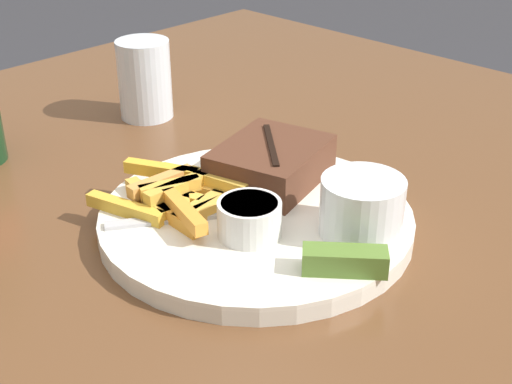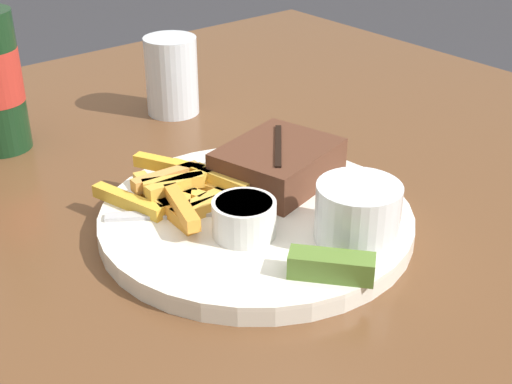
% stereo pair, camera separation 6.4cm
% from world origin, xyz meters
% --- Properties ---
extents(dining_table, '(1.15, 1.17, 0.78)m').
position_xyz_m(dining_table, '(0.00, 0.00, 0.69)').
color(dining_table, brown).
rests_on(dining_table, ground_plane).
extents(dinner_plate, '(0.29, 0.29, 0.02)m').
position_xyz_m(dinner_plate, '(0.00, 0.00, 0.78)').
color(dinner_plate, silver).
rests_on(dinner_plate, dining_table).
extents(steak_portion, '(0.13, 0.11, 0.04)m').
position_xyz_m(steak_portion, '(0.05, 0.03, 0.81)').
color(steak_portion, '#512D1E').
rests_on(steak_portion, dinner_plate).
extents(fries_pile, '(0.12, 0.15, 0.02)m').
position_xyz_m(fries_pile, '(-0.04, 0.06, 0.80)').
color(fries_pile, gold).
rests_on(fries_pile, dinner_plate).
extents(coleslaw_cup, '(0.07, 0.07, 0.05)m').
position_xyz_m(coleslaw_cup, '(0.04, -0.09, 0.82)').
color(coleslaw_cup, white).
rests_on(coleslaw_cup, dinner_plate).
extents(dipping_sauce_cup, '(0.06, 0.06, 0.03)m').
position_xyz_m(dipping_sauce_cup, '(-0.03, -0.02, 0.81)').
color(dipping_sauce_cup, silver).
rests_on(dipping_sauce_cup, dinner_plate).
extents(pickle_spear, '(0.06, 0.07, 0.02)m').
position_xyz_m(pickle_spear, '(-0.02, -0.12, 0.80)').
color(pickle_spear, '#567A2D').
rests_on(pickle_spear, dinner_plate).
extents(fork_utensil, '(0.12, 0.08, 0.00)m').
position_xyz_m(fork_utensil, '(-0.06, 0.04, 0.80)').
color(fork_utensil, '#B7B7BC').
rests_on(fork_utensil, dinner_plate).
extents(drinking_glass, '(0.07, 0.07, 0.10)m').
position_xyz_m(drinking_glass, '(0.10, 0.29, 0.82)').
color(drinking_glass, silver).
rests_on(drinking_glass, dining_table).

